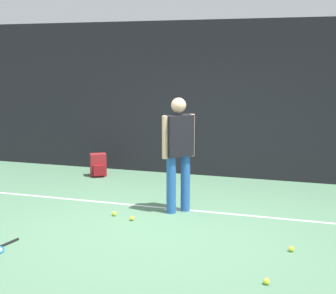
{
  "coord_description": "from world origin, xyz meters",
  "views": [
    {
      "loc": [
        2.07,
        -6.27,
        2.24
      ],
      "look_at": [
        0.0,
        0.4,
        1.0
      ],
      "focal_mm": 52.84,
      "sensor_mm": 36.0,
      "label": 1
    }
  ],
  "objects": [
    {
      "name": "back_fence",
      "position": [
        0.0,
        3.0,
        1.49
      ],
      "size": [
        10.0,
        0.1,
        2.97
      ],
      "primitive_type": "cube",
      "color": "black",
      "rests_on": "ground"
    },
    {
      "name": "backpack",
      "position": [
        -2.0,
        2.28,
        0.21
      ],
      "size": [
        0.37,
        0.38,
        0.44
      ],
      "rotation": [
        0.0,
        0.0,
        0.56
      ],
      "color": "maroon",
      "rests_on": "ground"
    },
    {
      "name": "tennis_ball_near_player",
      "position": [
        1.82,
        -0.55,
        0.03
      ],
      "size": [
        0.07,
        0.07,
        0.07
      ],
      "primitive_type": "sphere",
      "color": "#CCE033",
      "rests_on": "ground"
    },
    {
      "name": "ground_plane",
      "position": [
        0.0,
        0.0,
        0.0
      ],
      "size": [
        12.0,
        12.0,
        0.0
      ],
      "primitive_type": "plane",
      "color": "#4C7556"
    },
    {
      "name": "tennis_ball_far_left",
      "position": [
        1.64,
        -1.52,
        0.03
      ],
      "size": [
        0.07,
        0.07,
        0.07
      ],
      "primitive_type": "sphere",
      "color": "#CCE033",
      "rests_on": "ground"
    },
    {
      "name": "tennis_ball_mid_court",
      "position": [
        -0.39,
        -0.05,
        0.03
      ],
      "size": [
        0.07,
        0.07,
        0.07
      ],
      "primitive_type": "sphere",
      "color": "#CCE033",
      "rests_on": "ground"
    },
    {
      "name": "tennis_ball_by_fence",
      "position": [
        -0.72,
        0.08,
        0.03
      ],
      "size": [
        0.07,
        0.07,
        0.07
      ],
      "primitive_type": "sphere",
      "color": "#CCE033",
      "rests_on": "ground"
    },
    {
      "name": "court_line",
      "position": [
        0.0,
        0.66,
        0.0
      ],
      "size": [
        9.0,
        0.05,
        0.0
      ],
      "primitive_type": "cube",
      "color": "white",
      "rests_on": "ground"
    },
    {
      "name": "tennis_player",
      "position": [
        0.11,
        0.55,
        0.97
      ],
      "size": [
        0.44,
        0.44,
        1.7
      ],
      "rotation": [
        0.0,
        0.0,
        0.79
      ],
      "color": "#2659A5",
      "rests_on": "ground"
    }
  ]
}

